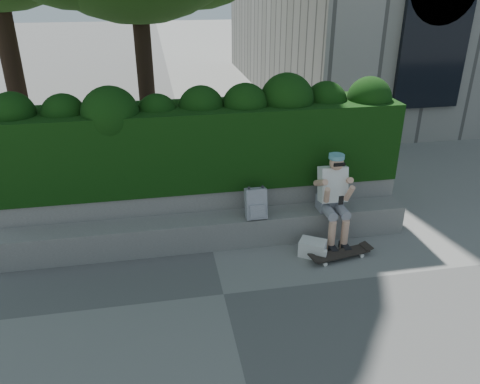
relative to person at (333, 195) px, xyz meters
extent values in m
plane|color=slate|center=(-1.82, -1.07, -0.75)|extent=(80.00, 80.00, 0.00)
cube|color=gray|center=(-1.82, 0.18, -0.53)|extent=(6.00, 0.45, 0.45)
cube|color=gray|center=(-1.82, 0.66, -0.38)|extent=(6.00, 0.50, 0.75)
cube|color=black|center=(-1.82, 0.88, 0.60)|extent=(6.00, 1.00, 1.20)
cylinder|color=black|center=(-2.63, 4.02, 0.84)|extent=(0.34, 0.34, 3.19)
cylinder|color=black|center=(-5.32, 4.65, 0.87)|extent=(0.39, 0.39, 3.24)
cube|color=gray|center=(0.00, 0.13, -0.19)|extent=(0.36, 0.26, 0.22)
cube|color=silver|center=(0.00, 0.06, 0.15)|extent=(0.40, 0.32, 0.55)
sphere|color=tan|center=(0.00, -0.01, 0.51)|extent=(0.21, 0.21, 0.21)
cylinder|color=teal|center=(0.00, 0.01, 0.60)|extent=(0.23, 0.23, 0.06)
cube|color=black|center=(0.00, -0.29, 0.05)|extent=(0.07, 0.02, 0.13)
cylinder|color=tan|center=(-0.10, -0.31, -0.51)|extent=(0.11, 0.11, 0.47)
cylinder|color=tan|center=(0.10, -0.31, -0.51)|extent=(0.11, 0.11, 0.47)
cube|color=black|center=(-0.10, -0.37, -0.70)|extent=(0.10, 0.26, 0.10)
cube|color=black|center=(0.10, -0.37, -0.70)|extent=(0.10, 0.26, 0.10)
cube|color=black|center=(-0.04, -0.55, -0.67)|extent=(0.89, 0.37, 0.02)
cylinder|color=silver|center=(-0.32, -0.70, -0.72)|extent=(0.07, 0.04, 0.06)
cylinder|color=silver|center=(-0.36, -0.52, -0.72)|extent=(0.07, 0.04, 0.06)
cylinder|color=silver|center=(0.27, -0.59, -0.72)|extent=(0.07, 0.04, 0.06)
cylinder|color=silver|center=(0.24, -0.41, -0.72)|extent=(0.07, 0.04, 0.06)
cube|color=silver|center=(-1.15, 0.08, -0.08)|extent=(0.31, 0.17, 0.45)
cube|color=silver|center=(-0.41, -0.39, -0.63)|extent=(0.45, 0.41, 0.24)
camera|label=1|loc=(-2.50, -5.88, 2.95)|focal=35.00mm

